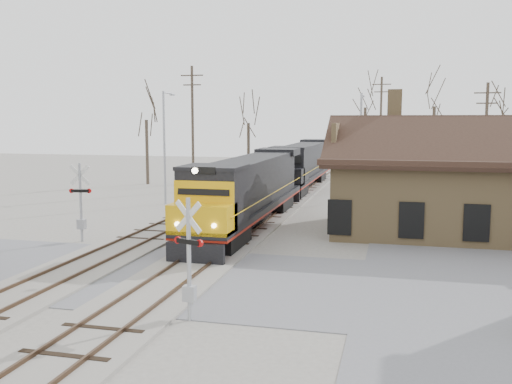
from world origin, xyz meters
TOP-DOWN VIEW (x-y plane):
  - ground at (0.00, 0.00)m, footprint 140.00×140.00m
  - road at (0.00, 0.00)m, footprint 60.00×9.00m
  - track_main at (0.00, 15.00)m, footprint 3.40×90.00m
  - track_siding at (-4.50, 15.00)m, footprint 3.40×90.00m
  - depot at (11.99, 12.00)m, footprint 15.20×9.31m
  - locomotive_lead at (0.00, 10.66)m, footprint 2.79×18.67m
  - locomotive_trailing at (0.00, 29.60)m, footprint 2.79×18.67m
  - crossbuck_near at (2.14, -4.45)m, footprint 1.06×0.43m
  - crossbuck_far at (-7.26, 5.05)m, footprint 1.14×0.32m
  - streetlight_a at (-8.25, 18.34)m, footprint 0.25×2.04m
  - streetlight_b at (5.49, 23.55)m, footprint 0.25×2.04m
  - streetlight_c at (8.27, 33.40)m, footprint 0.25×2.04m
  - utility_pole_a at (-9.03, 26.25)m, footprint 2.00×0.24m
  - utility_pole_b at (6.36, 43.13)m, footprint 2.00×0.24m
  - utility_pole_c at (14.93, 27.60)m, footprint 2.00×0.24m
  - tree_a at (-15.08, 30.00)m, footprint 4.11×4.11m
  - tree_b at (-6.78, 36.67)m, footprint 3.89×3.89m
  - tree_c at (4.54, 45.66)m, footprint 5.03×5.03m
  - tree_d at (11.73, 40.64)m, footprint 5.01×5.01m
  - tree_e at (17.24, 37.94)m, footprint 4.22×4.22m

SIDE VIEW (x-z plane):
  - ground at x=0.00m, z-range 0.00..0.00m
  - road at x=0.00m, z-range 0.00..0.03m
  - track_main at x=0.00m, z-range -0.05..0.19m
  - track_siding at x=-4.50m, z-range -0.05..0.19m
  - crossbuck_near at x=2.14m, z-range -0.10..3.73m
  - crossbuck_far at x=-7.26m, z-range -0.12..3.90m
  - locomotive_trailing at x=0.00m, z-range 0.21..4.13m
  - locomotive_lead at x=0.00m, z-range 0.10..4.24m
  - depot at x=11.99m, z-range -1.54..6.36m
  - streetlight_b at x=5.49m, z-range 0.53..8.70m
  - streetlight_a at x=-8.25m, z-range 0.53..8.75m
  - streetlight_c at x=8.27m, z-range 0.53..8.85m
  - utility_pole_c at x=14.93m, z-range 0.22..9.27m
  - utility_pole_a at x=-9.03m, z-range 0.23..10.97m
  - utility_pole_b at x=6.36m, z-range 0.23..10.98m
  - tree_b at x=-6.78m, z-range 2.01..11.55m
  - tree_a at x=-15.08m, z-range 2.13..12.20m
  - tree_e at x=17.24m, z-range 2.19..12.53m
  - tree_d at x=11.73m, z-range 2.61..14.88m
  - tree_c at x=4.54m, z-range 2.62..14.94m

